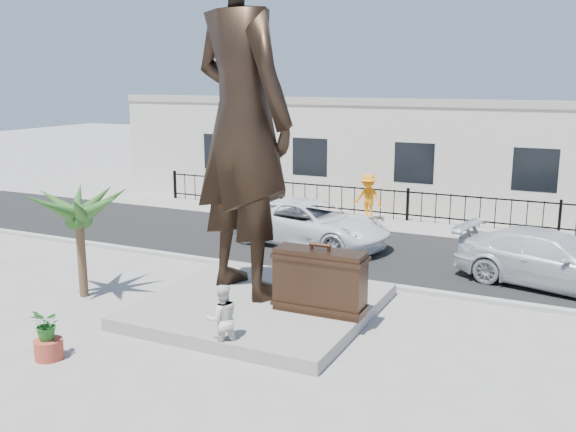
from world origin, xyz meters
name	(u,v)px	position (x,y,z in m)	size (l,w,h in m)	color
ground	(248,337)	(0.00, 0.00, 0.00)	(100.00, 100.00, 0.00)	#9E9991
street	(367,250)	(0.00, 8.00, 0.01)	(40.00, 7.00, 0.01)	black
curb	(327,277)	(0.00, 4.50, 0.06)	(40.00, 0.25, 0.12)	#A5A399
far_sidewalk	(401,225)	(0.00, 12.00, 0.01)	(40.00, 2.50, 0.02)	#9E9991
plinth	(260,306)	(-0.50, 1.50, 0.15)	(5.20, 5.20, 0.30)	gray
fence	(408,206)	(0.00, 12.80, 0.60)	(22.00, 0.10, 1.20)	black
building	(434,154)	(0.00, 17.00, 2.20)	(28.00, 7.00, 4.40)	silver
statue	(242,120)	(-1.20, 2.00, 4.52)	(3.08, 2.02, 8.45)	black
suitcase	(320,281)	(1.09, 1.38, 1.03)	(2.06, 0.65, 1.45)	#352116
tourist	(222,319)	(-0.08, -0.90, 0.72)	(0.70, 0.55, 1.45)	silver
car_white	(311,223)	(-1.91, 7.73, 0.76)	(2.48, 5.39, 1.50)	white
car_silver	(552,260)	(5.65, 6.55, 0.74)	(2.06, 5.06, 1.47)	silver
worker	(368,198)	(-1.40, 12.11, 0.93)	(1.18, 0.68, 1.82)	orange
palm_tree	(84,296)	(-5.11, 0.52, 0.00)	(1.80, 1.80, 3.20)	#264F1C
planter	(49,349)	(-3.06, -2.66, 0.20)	(0.56, 0.56, 0.40)	#A9402C
shrub	(47,325)	(-3.06, -2.66, 0.72)	(0.58, 0.51, 0.65)	#22611F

